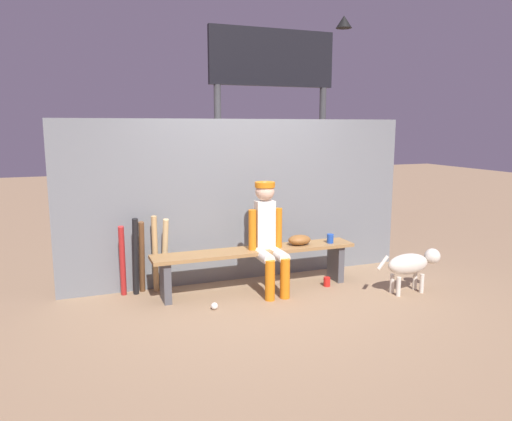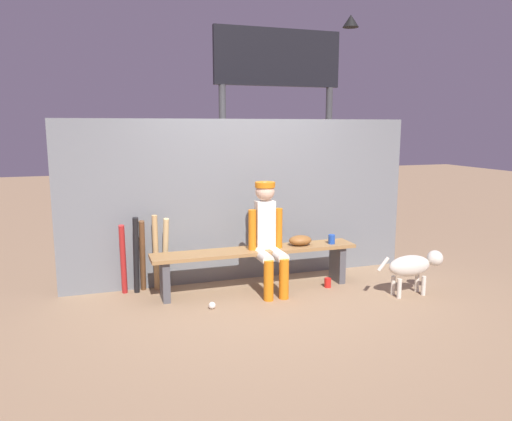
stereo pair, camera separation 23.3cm
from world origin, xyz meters
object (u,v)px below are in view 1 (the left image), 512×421
at_px(bat_wood_tan, 155,254).
at_px(dugout_bench, 256,258).
at_px(cup_on_bench, 330,239).
at_px(cup_on_ground, 327,282).
at_px(bat_aluminum_black, 136,257).
at_px(bat_aluminum_red, 122,261).
at_px(bat_wood_dark, 142,257).
at_px(player_seated, 268,233).
at_px(baseball, 214,306).
at_px(scoreboard, 276,87).
at_px(dog, 412,264).
at_px(baseball_glove, 299,240).
at_px(bat_wood_natural, 165,255).

bearing_deg(bat_wood_tan, dugout_bench, -17.13).
bearing_deg(cup_on_bench, cup_on_ground, -128.22).
xyz_separation_m(bat_aluminum_black, bat_aluminum_red, (-0.14, 0.01, -0.04)).
distance_m(bat_aluminum_black, cup_on_ground, 2.25).
bearing_deg(cup_on_ground, bat_wood_dark, 166.18).
distance_m(player_seated, bat_aluminum_red, 1.65).
height_order(bat_wood_tan, baseball, bat_wood_tan).
bearing_deg(scoreboard, bat_aluminum_black, -149.07).
bearing_deg(cup_on_bench, bat_aluminum_black, 171.49).
distance_m(bat_wood_dark, bat_aluminum_red, 0.22).
height_order(bat_aluminum_red, baseball, bat_aluminum_red).
relative_size(dugout_bench, bat_wood_tan, 2.69).
bearing_deg(bat_aluminum_black, dog, -18.72).
distance_m(baseball_glove, bat_wood_tan, 1.69).
height_order(bat_wood_dark, cup_on_bench, bat_wood_dark).
relative_size(baseball_glove, bat_aluminum_black, 0.31).
height_order(baseball_glove, bat_wood_natural, bat_wood_natural).
relative_size(baseball_glove, baseball, 3.78).
xyz_separation_m(player_seated, bat_aluminum_black, (-1.44, 0.40, -0.24)).
height_order(cup_on_bench, dog, cup_on_bench).
bearing_deg(bat_wood_dark, bat_aluminum_red, -172.07).
xyz_separation_m(bat_wood_natural, cup_on_bench, (1.94, -0.38, 0.11)).
bearing_deg(dog, bat_wood_natural, 158.37).
xyz_separation_m(player_seated, bat_wood_dark, (-1.36, 0.44, -0.26)).
distance_m(bat_wood_dark, dog, 3.07).
height_order(bat_wood_natural, cup_on_ground, bat_wood_natural).
bearing_deg(player_seated, dog, -21.58).
xyz_separation_m(player_seated, bat_wood_natural, (-1.10, 0.44, -0.26)).
height_order(bat_wood_dark, baseball, bat_wood_dark).
relative_size(bat_wood_dark, baseball, 11.63).
relative_size(bat_aluminum_black, cup_on_bench, 8.16).
bearing_deg(dugout_bench, baseball, -145.41).
relative_size(bat_aluminum_red, dog, 0.98).
bearing_deg(baseball_glove, bat_wood_dark, 169.72).
height_order(player_seated, baseball_glove, player_seated).
distance_m(player_seated, baseball_glove, 0.48).
bearing_deg(bat_aluminum_red, baseball_glove, -8.37).
relative_size(player_seated, scoreboard, 0.36).
xyz_separation_m(player_seated, bat_wood_tan, (-1.21, 0.45, -0.24)).
bearing_deg(bat_wood_natural, bat_aluminum_red, -176.29).
relative_size(bat_aluminum_red, scoreboard, 0.24).
distance_m(baseball_glove, dog, 1.31).
relative_size(bat_wood_tan, cup_on_bench, 8.14).
bearing_deg(bat_wood_tan, bat_wood_dark, -175.60).
xyz_separation_m(bat_wood_tan, bat_aluminum_black, (-0.23, -0.05, 0.00)).
height_order(bat_wood_dark, cup_on_ground, bat_wood_dark).
distance_m(bat_wood_natural, baseball, 0.93).
distance_m(baseball, dog, 2.30).
height_order(dugout_bench, bat_wood_dark, bat_wood_dark).
bearing_deg(player_seated, bat_wood_natural, 158.30).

